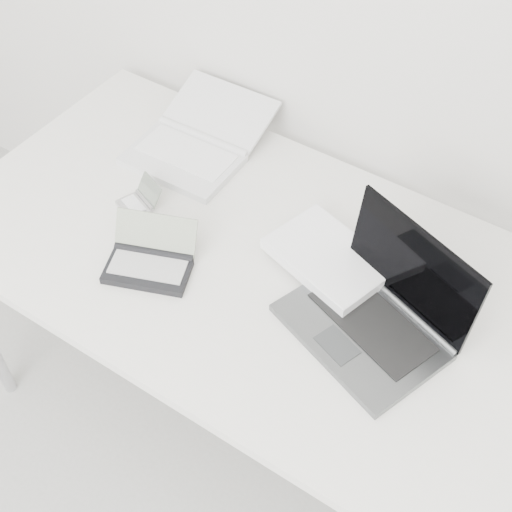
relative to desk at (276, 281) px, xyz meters
The scene contains 5 objects.
desk is the anchor object (origin of this frame).
laptop_large 0.21m from the desk, ahead, with size 0.50×0.41×0.22m.
netbook_open_white 0.46m from the desk, 151.08° to the left, with size 0.29×0.37×0.08m.
pda_silver 0.39m from the desk, behind, with size 0.11×0.12×0.06m.
palmtop_charcoal 0.29m from the desk, 147.15° to the right, with size 0.23×0.21×0.09m.
Camera 1 is at (0.54, 0.66, 1.96)m, focal length 50.00 mm.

